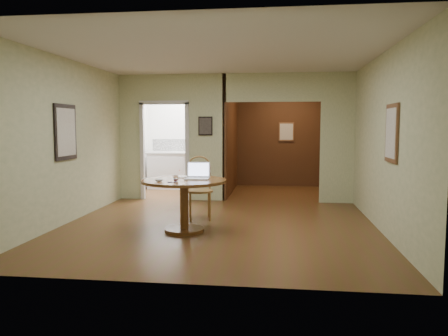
# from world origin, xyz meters

# --- Properties ---
(floor) EXTENTS (5.00, 5.00, 0.00)m
(floor) POSITION_xyz_m (0.00, 0.00, 0.00)
(floor) COLOR #4F3516
(floor) RESTS_ON ground
(room_shell) EXTENTS (5.20, 7.50, 5.00)m
(room_shell) POSITION_xyz_m (-0.47, 3.10, 1.29)
(room_shell) COLOR silver
(room_shell) RESTS_ON ground
(dining_table) EXTENTS (1.28, 1.28, 0.80)m
(dining_table) POSITION_xyz_m (-0.46, -0.32, 0.59)
(dining_table) COLOR brown
(dining_table) RESTS_ON ground
(chair) EXTENTS (0.55, 0.55, 1.08)m
(chair) POSITION_xyz_m (-0.40, 0.63, 0.60)
(chair) COLOR brown
(chair) RESTS_ON ground
(open_laptop) EXTENTS (0.38, 0.33, 0.25)m
(open_laptop) POSITION_xyz_m (-0.27, -0.20, 0.86)
(open_laptop) COLOR silver
(open_laptop) RESTS_ON dining_table
(closed_laptop) EXTENTS (0.36, 0.25, 0.03)m
(closed_laptop) POSITION_xyz_m (-0.45, -0.13, 0.81)
(closed_laptop) COLOR silver
(closed_laptop) RESTS_ON dining_table
(mouse) EXTENTS (0.12, 0.09, 0.05)m
(mouse) POSITION_xyz_m (-0.76, -0.64, 0.82)
(mouse) COLOR silver
(mouse) RESTS_ON dining_table
(wine_glass) EXTENTS (0.08, 0.08, 0.09)m
(wine_glass) POSITION_xyz_m (-0.53, -0.54, 0.84)
(wine_glass) COLOR white
(wine_glass) RESTS_ON dining_table
(pen) EXTENTS (0.11, 0.09, 0.01)m
(pen) POSITION_xyz_m (-0.56, -0.67, 0.80)
(pen) COLOR #0C0F5A
(pen) RESTS_ON dining_table
(kitchen_cabinet) EXTENTS (2.06, 0.60, 0.94)m
(kitchen_cabinet) POSITION_xyz_m (-1.35, 4.20, 0.47)
(kitchen_cabinet) COLOR silver
(kitchen_cabinet) RESTS_ON ground
(grocery_bag) EXTENTS (0.33, 0.28, 0.32)m
(grocery_bag) POSITION_xyz_m (-1.10, 4.20, 1.10)
(grocery_bag) COLOR beige
(grocery_bag) RESTS_ON kitchen_cabinet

